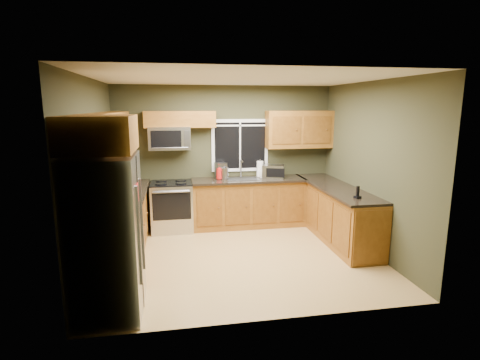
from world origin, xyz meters
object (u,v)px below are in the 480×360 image
object	(u,v)px
microwave	(170,138)
toaster_oven	(273,171)
kettle	(224,173)
cordless_phone	(358,195)
paper_towel_roll	(260,169)
coffee_maker	(221,171)
refrigerator	(106,236)
soap_bottle_b	(262,173)
soap_bottle_c	(226,173)
soap_bottle_a	(219,172)
range	(172,206)

from	to	relation	value
microwave	toaster_oven	xyz separation A→B (m)	(1.95, -0.12, -0.66)
kettle	cordless_phone	bearing A→B (deg)	-45.58
paper_towel_roll	coffee_maker	bearing A→B (deg)	-174.00
refrigerator	soap_bottle_b	size ratio (longest dim) A/B	9.22
soap_bottle_c	toaster_oven	bearing A→B (deg)	-13.60
soap_bottle_a	kettle	bearing A→B (deg)	7.89
soap_bottle_c	coffee_maker	bearing A→B (deg)	-134.43
microwave	paper_towel_roll	distance (m)	1.85
range	kettle	bearing A→B (deg)	2.53
refrigerator	soap_bottle_b	bearing A→B (deg)	49.28
refrigerator	cordless_phone	bearing A→B (deg)	15.82
microwave	cordless_phone	distance (m)	3.47
range	soap_bottle_c	bearing A→B (deg)	12.38
coffee_maker	soap_bottle_a	bearing A→B (deg)	-115.22
toaster_oven	soap_bottle_b	world-z (taller)	toaster_oven
toaster_oven	coffee_maker	bearing A→B (deg)	173.87
soap_bottle_b	range	bearing A→B (deg)	-177.91
soap_bottle_a	range	bearing A→B (deg)	-178.07
toaster_oven	soap_bottle_b	xyz separation A→B (m)	(-0.20, 0.05, -0.03)
cordless_phone	soap_bottle_c	bearing A→B (deg)	130.85
paper_towel_roll	soap_bottle_a	xyz separation A→B (m)	(-0.83, -0.17, -0.00)
coffee_maker	kettle	bearing A→B (deg)	-53.13
microwave	soap_bottle_c	bearing A→B (deg)	5.13
refrigerator	kettle	bearing A→B (deg)	59.03
microwave	cordless_phone	size ratio (longest dim) A/B	4.04
refrigerator	range	xyz separation A→B (m)	(0.69, 2.77, -0.43)
soap_bottle_c	cordless_phone	distance (m)	2.66
microwave	toaster_oven	size ratio (longest dim) A/B	1.57
toaster_oven	soap_bottle_c	distance (m)	0.93
kettle	soap_bottle_c	bearing A→B (deg)	74.96
refrigerator	microwave	distance (m)	3.10
refrigerator	toaster_oven	world-z (taller)	refrigerator
refrigerator	coffee_maker	xyz separation A→B (m)	(1.63, 2.89, 0.18)
range	microwave	distance (m)	1.27
microwave	coffee_maker	size ratio (longest dim) A/B	2.45
refrigerator	soap_bottle_a	distance (m)	3.23
range	paper_towel_roll	xyz separation A→B (m)	(1.73, 0.20, 0.62)
coffee_maker	cordless_phone	distance (m)	2.66
kettle	toaster_oven	bearing A→B (deg)	-1.91
range	coffee_maker	xyz separation A→B (m)	(0.94, 0.12, 0.62)
toaster_oven	soap_bottle_a	xyz separation A→B (m)	(-1.05, 0.02, 0.02)
refrigerator	toaster_oven	bearing A→B (deg)	46.51
coffee_maker	soap_bottle_a	xyz separation A→B (m)	(-0.04, -0.09, 0.01)
soap_bottle_c	soap_bottle_a	bearing A→B (deg)	-126.87
range	paper_towel_roll	distance (m)	1.85
refrigerator	paper_towel_roll	world-z (taller)	refrigerator
refrigerator	cordless_phone	xyz separation A→B (m)	(3.48, 0.99, 0.10)
soap_bottle_a	cordless_phone	bearing A→B (deg)	-43.80
kettle	microwave	bearing A→B (deg)	174.75
coffee_maker	cordless_phone	xyz separation A→B (m)	(1.85, -1.90, -0.09)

